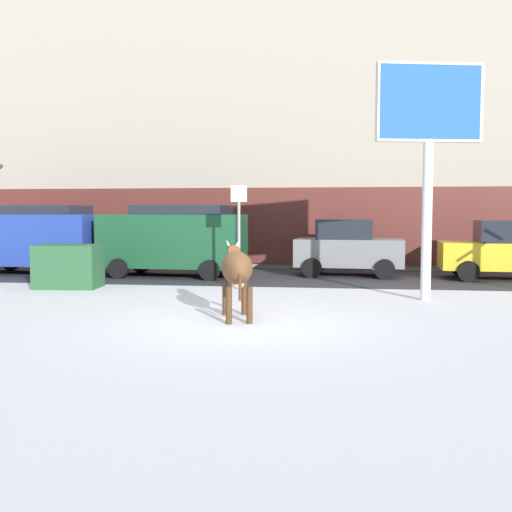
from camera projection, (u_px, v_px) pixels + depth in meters
name	position (u px, v px, depth m)	size (l,w,h in m)	color
ground_plane	(242.00, 326.00, 10.93)	(120.00, 120.00, 0.00)	white
road_strip	(283.00, 276.00, 19.31)	(60.00, 5.60, 0.01)	#333338
building_facade	(296.00, 106.00, 24.49)	(44.00, 6.10, 13.00)	#A39989
cow_brown	(236.00, 269.00, 11.63)	(0.94, 1.93, 1.54)	brown
billboard	(429.00, 117.00, 13.80)	(2.50, 0.75, 5.56)	silver
car_blue_van	(34.00, 237.00, 20.09)	(4.70, 2.33, 2.32)	#233D9E
car_darkgreen_van	(174.00, 238.00, 19.28)	(4.70, 2.33, 2.32)	#194C2D
car_grey_hatchback	(348.00, 248.00, 19.49)	(3.59, 2.09, 1.86)	slate
car_yellow_sedan	(510.00, 251.00, 18.36)	(4.30, 2.17, 1.84)	gold
pedestrian_near_billboard	(346.00, 245.00, 22.05)	(0.36, 0.24, 1.73)	#282833
pedestrian_by_cars	(249.00, 244.00, 22.54)	(0.36, 0.24, 1.73)	#282833
dumpster	(69.00, 266.00, 16.42)	(1.70, 1.10, 1.20)	#285633
street_sign	(239.00, 228.00, 16.18)	(0.44, 0.08, 2.82)	gray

